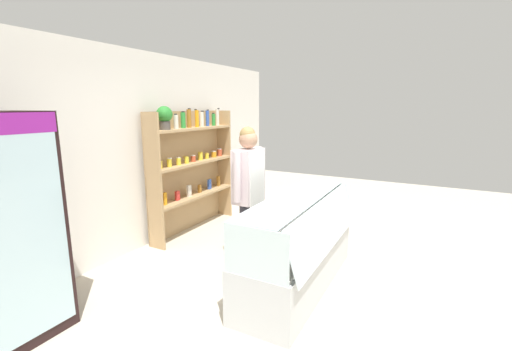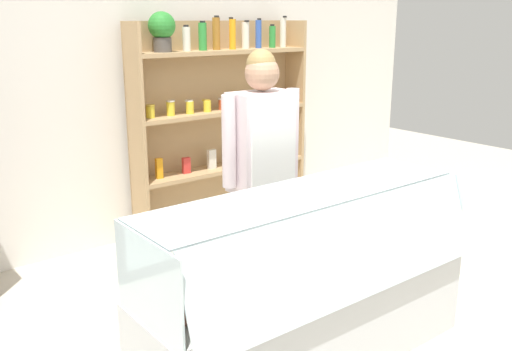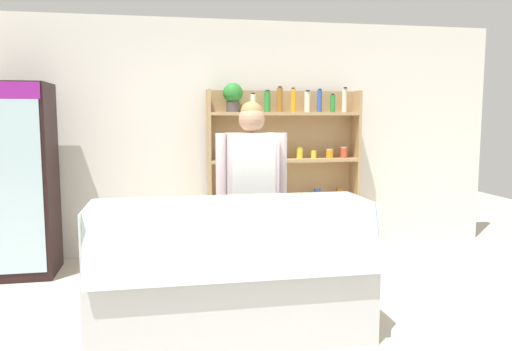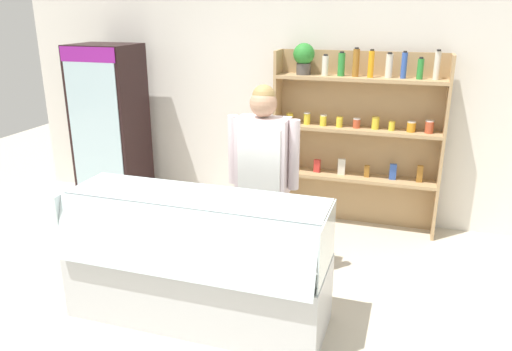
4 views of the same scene
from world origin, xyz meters
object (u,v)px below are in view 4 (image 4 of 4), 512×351
(shelving_unit, at_px, (354,128))
(shop_clerk, at_px, (263,167))
(drinks_fridge, at_px, (111,128))
(deli_display_case, at_px, (197,281))

(shelving_unit, bearing_deg, shop_clerk, -112.74)
(drinks_fridge, xyz_separation_m, shop_clerk, (2.20, -1.07, 0.07))
(deli_display_case, bearing_deg, shop_clerk, 69.46)
(drinks_fridge, xyz_separation_m, deli_display_case, (1.91, -1.84, -0.65))
(drinks_fridge, bearing_deg, shop_clerk, -25.89)
(drinks_fridge, bearing_deg, deli_display_case, -43.96)
(shelving_unit, distance_m, deli_display_case, 2.47)
(shelving_unit, bearing_deg, deli_display_case, -111.96)
(drinks_fridge, distance_m, deli_display_case, 2.74)
(drinks_fridge, relative_size, deli_display_case, 0.97)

